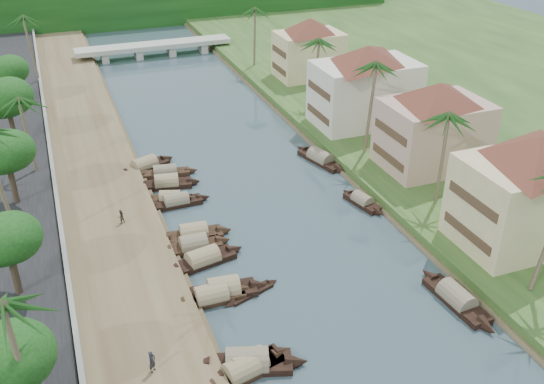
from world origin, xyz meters
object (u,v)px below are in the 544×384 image
object	(u,v)px
bridge	(154,47)
sampan_1	(249,365)
building_near	(530,189)
person_near	(152,362)

from	to	relation	value
bridge	sampan_1	world-z (taller)	bridge
building_near	sampan_1	size ratio (longest dim) A/B	2.00
building_near	sampan_1	xyz separation A→B (m)	(-28.07, -5.46, -5.97)
building_near	sampan_1	world-z (taller)	building_near
sampan_1	person_near	xyz separation A→B (m)	(-6.49, 1.50, 1.26)
building_near	person_near	world-z (taller)	building_near
building_near	bridge	bearing A→B (deg)	104.39
bridge	building_near	world-z (taller)	building_near
sampan_1	person_near	distance (m)	6.78
sampan_1	person_near	world-z (taller)	person_near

